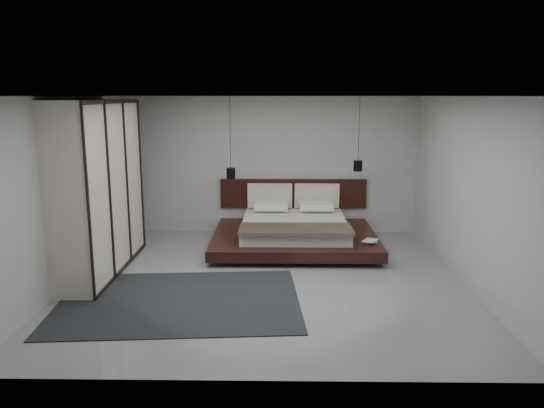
{
  "coord_description": "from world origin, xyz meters",
  "views": [
    {
      "loc": [
        0.2,
        -7.85,
        2.81
      ],
      "look_at": [
        0.05,
        1.2,
        0.95
      ],
      "focal_mm": 35.0,
      "sensor_mm": 36.0,
      "label": 1
    }
  ],
  "objects_px": {
    "bed": "(294,230)",
    "pendant_left": "(231,173)",
    "rug": "(180,301)",
    "wardrobe": "(99,187)",
    "pendant_right": "(358,165)",
    "lattice_screen": "(121,174)"
  },
  "relations": [
    {
      "from": "rug",
      "to": "pendant_right",
      "type": "bearing_deg",
      "value": 48.78
    },
    {
      "from": "bed",
      "to": "pendant_left",
      "type": "bearing_deg",
      "value": 158.17
    },
    {
      "from": "wardrobe",
      "to": "rug",
      "type": "bearing_deg",
      "value": -41.82
    },
    {
      "from": "pendant_right",
      "to": "lattice_screen",
      "type": "bearing_deg",
      "value": 179.33
    },
    {
      "from": "pendant_right",
      "to": "wardrobe",
      "type": "bearing_deg",
      "value": -155.85
    },
    {
      "from": "wardrobe",
      "to": "rug",
      "type": "distance_m",
      "value": 2.43
    },
    {
      "from": "lattice_screen",
      "to": "pendant_left",
      "type": "distance_m",
      "value": 2.18
    },
    {
      "from": "bed",
      "to": "wardrobe",
      "type": "xyz_separation_m",
      "value": [
        -3.17,
        -1.48,
        1.07
      ]
    },
    {
      "from": "pendant_left",
      "to": "rug",
      "type": "distance_m",
      "value": 3.59
    },
    {
      "from": "pendant_left",
      "to": "pendant_right",
      "type": "height_order",
      "value": "same"
    },
    {
      "from": "rug",
      "to": "wardrobe",
      "type": "bearing_deg",
      "value": 138.18
    },
    {
      "from": "wardrobe",
      "to": "lattice_screen",
      "type": "bearing_deg",
      "value": 97.07
    },
    {
      "from": "lattice_screen",
      "to": "pendant_left",
      "type": "height_order",
      "value": "pendant_left"
    },
    {
      "from": "bed",
      "to": "wardrobe",
      "type": "bearing_deg",
      "value": -154.97
    },
    {
      "from": "bed",
      "to": "rug",
      "type": "height_order",
      "value": "bed"
    },
    {
      "from": "lattice_screen",
      "to": "wardrobe",
      "type": "distance_m",
      "value": 2.05
    },
    {
      "from": "pendant_right",
      "to": "wardrobe",
      "type": "xyz_separation_m",
      "value": [
        -4.4,
        -1.97,
        -0.1
      ]
    },
    {
      "from": "pendant_left",
      "to": "bed",
      "type": "bearing_deg",
      "value": -21.83
    },
    {
      "from": "lattice_screen",
      "to": "pendant_left",
      "type": "bearing_deg",
      "value": -1.44
    },
    {
      "from": "wardrobe",
      "to": "pendant_left",
      "type": "bearing_deg",
      "value": 45.66
    },
    {
      "from": "bed",
      "to": "rug",
      "type": "relative_size",
      "value": 0.91
    },
    {
      "from": "pendant_left",
      "to": "rug",
      "type": "relative_size",
      "value": 0.48
    }
  ]
}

